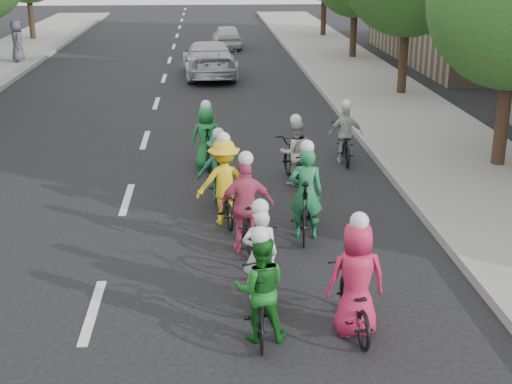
{
  "coord_description": "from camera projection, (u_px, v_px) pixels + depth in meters",
  "views": [
    {
      "loc": [
        1.78,
        -9.6,
        5.14
      ],
      "look_at": [
        2.61,
        2.4,
        1.0
      ],
      "focal_mm": 50.0,
      "sensor_mm": 36.0,
      "label": 1
    }
  ],
  "objects": [
    {
      "name": "spectator_2",
      "position": [
        17.0,
        41.0,
        32.53
      ],
      "size": [
        0.88,
        1.06,
        1.85
      ],
      "primitive_type": "imported",
      "rotation": [
        0.0,
        0.0,
        1.94
      ],
      "color": "#50505D",
      "rests_on": "sidewalk_left"
    },
    {
      "name": "ground",
      "position": [
        93.0,
        312.0,
        10.61
      ],
      "size": [
        120.0,
        120.0,
        0.0
      ],
      "primitive_type": "plane",
      "color": "black",
      "rests_on": "ground"
    },
    {
      "name": "cyclist_9",
      "position": [
        207.0,
        143.0,
        17.36
      ],
      "size": [
        0.79,
        1.78,
        1.69
      ],
      "rotation": [
        0.0,
        0.0,
        3.21
      ],
      "color": "black",
      "rests_on": "ground"
    },
    {
      "name": "cyclist_3",
      "position": [
        246.0,
        214.0,
        12.54
      ],
      "size": [
        1.04,
        1.55,
        1.85
      ],
      "rotation": [
        0.0,
        0.0,
        3.26
      ],
      "color": "black",
      "rests_on": "ground"
    },
    {
      "name": "cyclist_1",
      "position": [
        260.0,
        296.0,
        9.74
      ],
      "size": [
        0.75,
        1.66,
        1.66
      ],
      "rotation": [
        0.0,
        0.0,
        3.11
      ],
      "color": "black",
      "rests_on": "ground"
    },
    {
      "name": "cyclist_0",
      "position": [
        260.0,
        264.0,
        10.92
      ],
      "size": [
        0.65,
        1.83,
        1.62
      ],
      "rotation": [
        0.0,
        0.0,
        3.13
      ],
      "color": "black",
      "rests_on": "ground"
    },
    {
      "name": "cyclist_2",
      "position": [
        224.0,
        189.0,
        13.84
      ],
      "size": [
        1.18,
        1.64,
        1.84
      ],
      "rotation": [
        0.0,
        0.0,
        3.3
      ],
      "color": "black",
      "rests_on": "ground"
    },
    {
      "name": "curb_right",
      "position": [
        357.0,
        133.0,
        20.41
      ],
      "size": [
        0.18,
        80.0,
        0.18
      ],
      "primitive_type": "cube",
      "color": "#999993",
      "rests_on": "ground"
    },
    {
      "name": "follow_car_lead",
      "position": [
        209.0,
        59.0,
        29.57
      ],
      "size": [
        2.4,
        5.27,
        1.5
      ],
      "primitive_type": "imported",
      "rotation": [
        0.0,
        0.0,
        3.2
      ],
      "color": "silver",
      "rests_on": "ground"
    },
    {
      "name": "follow_car_trail",
      "position": [
        227.0,
        36.0,
        38.18
      ],
      "size": [
        1.59,
        3.69,
        1.24
      ],
      "primitive_type": "imported",
      "rotation": [
        0.0,
        0.0,
        3.18
      ],
      "color": "silver",
      "rests_on": "ground"
    },
    {
      "name": "cyclist_4",
      "position": [
        355.0,
        290.0,
        9.88
      ],
      "size": [
        0.83,
        1.67,
        1.81
      ],
      "rotation": [
        0.0,
        0.0,
        3.18
      ],
      "color": "black",
      "rests_on": "ground"
    },
    {
      "name": "cyclist_8",
      "position": [
        345.0,
        140.0,
        17.88
      ],
      "size": [
        0.87,
        1.8,
        1.6
      ],
      "rotation": [
        0.0,
        0.0,
        3.07
      ],
      "color": "black",
      "rests_on": "ground"
    },
    {
      "name": "cyclist_5",
      "position": [
        305.0,
        202.0,
        13.21
      ],
      "size": [
        0.81,
        1.96,
        1.87
      ],
      "rotation": [
        0.0,
        0.0,
        3.0
      ],
      "color": "black",
      "rests_on": "ground"
    },
    {
      "name": "sidewalk_right",
      "position": [
        424.0,
        133.0,
        20.54
      ],
      "size": [
        4.0,
        80.0,
        0.15
      ],
      "primitive_type": "cube",
      "color": "gray",
      "rests_on": "ground"
    },
    {
      "name": "cyclist_7",
      "position": [
        219.0,
        172.0,
        15.1
      ],
      "size": [
        0.97,
        1.71,
        1.6
      ],
      "rotation": [
        0.0,
        0.0,
        3.08
      ],
      "color": "black",
      "rests_on": "ground"
    },
    {
      "name": "cyclist_6",
      "position": [
        295.0,
        158.0,
        16.21
      ],
      "size": [
        0.93,
        1.97,
        1.63
      ],
      "rotation": [
        0.0,
        0.0,
        3.29
      ],
      "color": "black",
      "rests_on": "ground"
    }
  ]
}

